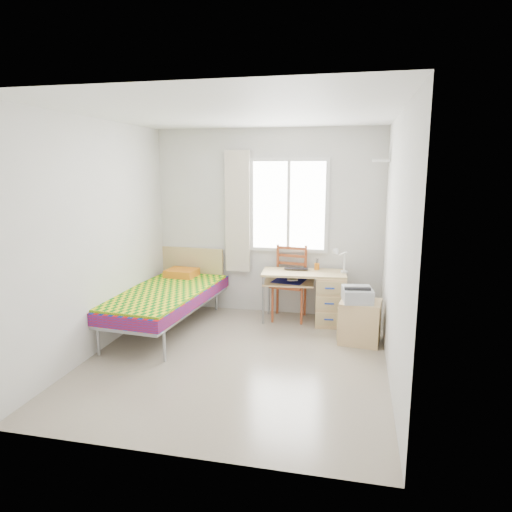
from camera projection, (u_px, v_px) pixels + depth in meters
The scene contains 17 objects.
floor at pixel (237, 359), 5.01m from camera, with size 3.50×3.50×0.00m, color #BCAD93.
ceiling at pixel (235, 113), 4.51m from camera, with size 3.50×3.50×0.00m, color white.
wall_back at pixel (268, 223), 6.43m from camera, with size 3.20×3.20×0.00m, color silver.
wall_left at pixel (97, 237), 5.09m from camera, with size 3.50×3.50×0.00m, color silver.
wall_right at pixel (395, 248), 4.42m from camera, with size 3.50×3.50×0.00m, color silver.
window at pixel (289, 206), 6.30m from camera, with size 1.10×0.04×1.30m.
curtain at pixel (238, 212), 6.43m from camera, with size 0.35×0.05×1.70m, color beige.
floating_shelf at pixel (381, 161), 5.62m from camera, with size 0.20×0.32×0.03m, color white.
bed at pixel (167, 295), 5.91m from camera, with size 1.14×2.16×0.91m.
desk at pixel (325, 296), 6.10m from camera, with size 1.15×0.60×0.69m.
chair at pixel (290, 278), 6.28m from camera, with size 0.51×0.51×1.02m.
cabinet at pixel (360, 322), 5.45m from camera, with size 0.52×0.47×0.51m.
printer at pixel (357, 294), 5.39m from camera, with size 0.39×0.43×0.17m.
laptop at pixel (296, 270), 6.17m from camera, with size 0.32×0.21×0.03m, color black.
pen_cup at pixel (317, 266), 6.23m from camera, with size 0.07×0.07×0.09m, color orange.
task_lamp at pixel (340, 258), 5.91m from camera, with size 0.21×0.30×0.36m.
book at pixel (287, 279), 6.15m from camera, with size 0.14×0.20×0.01m, color gray.
Camera 1 is at (1.22, -4.54, 2.07)m, focal length 32.00 mm.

